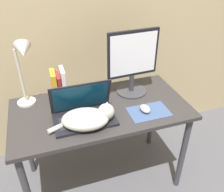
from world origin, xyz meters
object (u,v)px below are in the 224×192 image
external_monitor (133,62)px  computer_mouse (145,109)px  desk_lamp (23,63)px  cat (88,118)px  book_row (59,85)px  laptop (83,113)px

external_monitor → computer_mouse: 0.35m
external_monitor → desk_lamp: size_ratio=1.01×
cat → computer_mouse: size_ratio=4.36×
desk_lamp → book_row: bearing=9.1°
laptop → external_monitor: external_monitor is taller
cat → desk_lamp: 0.55m
laptop → computer_mouse: size_ratio=4.06×
computer_mouse → book_row: book_row is taller
external_monitor → cat: bearing=-144.2°
computer_mouse → desk_lamp: size_ratio=0.20×
laptop → cat: (0.01, -0.08, 0.01)m
external_monitor → laptop: bearing=-152.9°
laptop → desk_lamp: size_ratio=0.83×
cat → desk_lamp: (-0.33, 0.36, 0.26)m
laptop → desk_lamp: bearing=138.5°
computer_mouse → book_row: 0.64m
computer_mouse → book_row: size_ratio=0.43×
cat → book_row: 0.41m
computer_mouse → desk_lamp: bearing=155.6°
laptop → cat: 0.08m
laptop → desk_lamp: (-0.31, 0.28, 0.28)m
desk_lamp → computer_mouse: bearing=-24.4°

